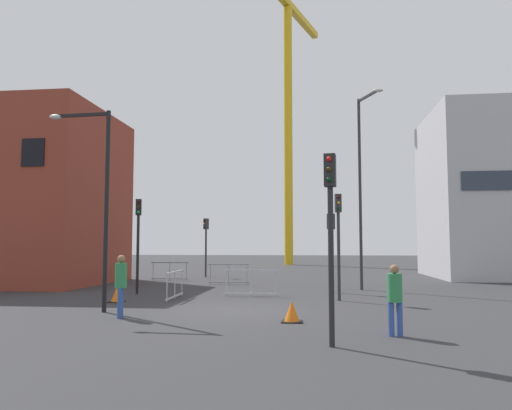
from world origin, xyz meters
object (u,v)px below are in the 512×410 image
at_px(streetlamp_tall, 362,177).
at_px(pedestrian_waiting, 121,281).
at_px(streetlamp_short, 98,189).
at_px(traffic_cone_striped, 292,312).
at_px(traffic_light_near, 338,229).
at_px(pedestrian_walking, 395,295).
at_px(traffic_light_verge, 331,239).
at_px(traffic_light_median, 206,237).
at_px(traffic_light_island, 138,230).
at_px(construction_crane, 289,96).
at_px(traffic_light_crosswalk, 331,217).
at_px(traffic_cone_by_barrier, 116,296).

distance_m(streetlamp_tall, pedestrian_waiting, 13.14).
distance_m(streetlamp_short, traffic_cone_striped, 7.37).
height_order(traffic_light_near, pedestrian_walking, traffic_light_near).
bearing_deg(traffic_light_verge, pedestrian_waiting, -127.07).
bearing_deg(pedestrian_waiting, traffic_cone_striped, -1.87).
distance_m(streetlamp_tall, pedestrian_walking, 12.40).
xyz_separation_m(streetlamp_tall, traffic_cone_striped, (-2.90, -9.78, -5.03)).
height_order(traffic_light_median, traffic_light_island, traffic_light_island).
bearing_deg(pedestrian_waiting, streetlamp_short, 138.60).
xyz_separation_m(traffic_light_median, pedestrian_walking, (8.93, -19.85, -1.61)).
distance_m(streetlamp_tall, traffic_light_verge, 3.50).
distance_m(pedestrian_waiting, traffic_cone_striped, 5.06).
bearing_deg(streetlamp_short, traffic_light_verge, 43.64).
distance_m(traffic_light_island, traffic_cone_striped, 10.11).
height_order(streetlamp_tall, traffic_light_near, streetlamp_tall).
distance_m(construction_crane, streetlamp_tall, 31.52).
distance_m(traffic_light_verge, traffic_light_island, 8.51).
relative_size(traffic_light_crosswalk, traffic_cone_striped, 7.02).
distance_m(construction_crane, pedestrian_waiting, 41.75).
xyz_separation_m(traffic_light_verge, traffic_light_median, (-7.81, 9.44, 0.19)).
bearing_deg(pedestrian_walking, traffic_light_island, 137.32).
bearing_deg(traffic_light_verge, traffic_light_island, -168.53).
height_order(streetlamp_short, traffic_cone_by_barrier, streetlamp_short).
relative_size(streetlamp_tall, traffic_cone_striped, 15.73).
relative_size(traffic_light_island, traffic_cone_by_barrier, 7.66).
distance_m(traffic_light_median, traffic_cone_by_barrier, 14.31).
relative_size(traffic_light_near, traffic_cone_by_barrier, 7.60).
relative_size(pedestrian_waiting, traffic_cone_striped, 3.14).
xyz_separation_m(traffic_light_near, traffic_cone_by_barrier, (-8.21, -1.49, -2.48)).
bearing_deg(pedestrian_waiting, traffic_cone_by_barrier, 113.99).
bearing_deg(streetlamp_tall, traffic_cone_striped, -106.51).
bearing_deg(traffic_light_island, traffic_light_near, -9.98).
relative_size(traffic_light_island, pedestrian_waiting, 2.25).
bearing_deg(traffic_cone_by_barrier, traffic_light_verge, 30.24).
bearing_deg(traffic_cone_striped, traffic_light_verge, 80.94).
distance_m(traffic_light_verge, pedestrian_walking, 10.57).
bearing_deg(traffic_light_median, streetlamp_short, -89.44).
relative_size(streetlamp_tall, traffic_light_island, 2.23).
relative_size(streetlamp_short, traffic_light_near, 1.59).
xyz_separation_m(traffic_light_median, traffic_light_crosswalk, (7.42, -21.23, 0.15)).
xyz_separation_m(construction_crane, traffic_cone_striped, (1.99, -38.22, -17.72)).
bearing_deg(traffic_cone_by_barrier, traffic_light_crosswalk, -42.97).
bearing_deg(pedestrian_waiting, pedestrian_walking, -14.92).
height_order(traffic_light_verge, traffic_light_island, traffic_light_island).
bearing_deg(streetlamp_tall, streetlamp_short, -137.23).
relative_size(traffic_light_median, pedestrian_walking, 2.30).
relative_size(streetlamp_tall, traffic_light_crosswalk, 2.24).
xyz_separation_m(pedestrian_walking, traffic_cone_striped, (-2.50, 1.83, -0.69)).
height_order(traffic_light_verge, pedestrian_walking, traffic_light_verge).
relative_size(streetlamp_short, traffic_light_crosswalk, 1.59).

